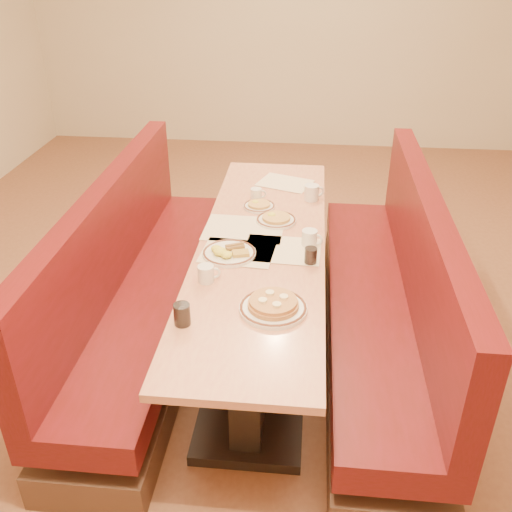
# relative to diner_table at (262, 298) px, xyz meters

# --- Properties ---
(ground) EXTENTS (8.00, 8.00, 0.00)m
(ground) POSITION_rel_diner_table_xyz_m (0.00, 0.00, -0.37)
(ground) COLOR #9E6647
(ground) RESTS_ON ground
(room_envelope) EXTENTS (6.04, 8.04, 2.82)m
(room_envelope) POSITION_rel_diner_table_xyz_m (0.00, 0.00, 1.56)
(room_envelope) COLOR beige
(room_envelope) RESTS_ON ground
(diner_table) EXTENTS (0.70, 2.50, 0.75)m
(diner_table) POSITION_rel_diner_table_xyz_m (0.00, 0.00, 0.00)
(diner_table) COLOR black
(diner_table) RESTS_ON ground
(booth_left) EXTENTS (0.55, 2.50, 1.05)m
(booth_left) POSITION_rel_diner_table_xyz_m (-0.73, 0.00, -0.01)
(booth_left) COLOR #4C3326
(booth_left) RESTS_ON ground
(booth_right) EXTENTS (0.55, 2.50, 1.05)m
(booth_right) POSITION_rel_diner_table_xyz_m (0.73, 0.00, -0.01)
(booth_right) COLOR #4C3326
(booth_right) RESTS_ON ground
(placemat_near_left) EXTENTS (0.41, 0.32, 0.00)m
(placemat_near_left) POSITION_rel_diner_table_xyz_m (-0.12, -0.13, 0.38)
(placemat_near_left) COLOR beige
(placemat_near_left) RESTS_ON diner_table
(placemat_near_right) EXTENTS (0.43, 0.33, 0.00)m
(placemat_near_right) POSITION_rel_diner_table_xyz_m (0.12, -0.08, 0.38)
(placemat_near_right) COLOR beige
(placemat_near_right) RESTS_ON diner_table
(placemat_far_left) EXTENTS (0.47, 0.36, 0.00)m
(placemat_far_left) POSITION_rel_diner_table_xyz_m (-0.12, 0.15, 0.38)
(placemat_far_left) COLOR beige
(placemat_far_left) RESTS_ON diner_table
(placemat_far_right) EXTENTS (0.42, 0.36, 0.00)m
(placemat_far_right) POSITION_rel_diner_table_xyz_m (0.08, 0.88, 0.38)
(placemat_far_right) COLOR beige
(placemat_far_right) RESTS_ON diner_table
(pancake_plate) EXTENTS (0.31, 0.31, 0.07)m
(pancake_plate) POSITION_rel_diner_table_xyz_m (0.11, -0.65, 0.40)
(pancake_plate) COLOR white
(pancake_plate) RESTS_ON diner_table
(eggs_plate) EXTENTS (0.29, 0.29, 0.06)m
(eggs_plate) POSITION_rel_diner_table_xyz_m (-0.16, -0.16, 0.39)
(eggs_plate) COLOR white
(eggs_plate) RESTS_ON diner_table
(extra_plate_mid) EXTENTS (0.24, 0.24, 0.05)m
(extra_plate_mid) POSITION_rel_diner_table_xyz_m (0.06, 0.27, 0.39)
(extra_plate_mid) COLOR white
(extra_plate_mid) RESTS_ON diner_table
(extra_plate_far) EXTENTS (0.20, 0.20, 0.04)m
(extra_plate_far) POSITION_rel_diner_table_xyz_m (-0.06, 0.46, 0.39)
(extra_plate_far) COLOR white
(extra_plate_far) RESTS_ON diner_table
(coffee_mug_a) EXTENTS (0.12, 0.09, 0.09)m
(coffee_mug_a) POSITION_rel_diner_table_xyz_m (0.27, -0.01, 0.42)
(coffee_mug_a) COLOR white
(coffee_mug_a) RESTS_ON diner_table
(coffee_mug_b) EXTENTS (0.11, 0.08, 0.09)m
(coffee_mug_b) POSITION_rel_diner_table_xyz_m (-0.24, -0.43, 0.42)
(coffee_mug_b) COLOR white
(coffee_mug_b) RESTS_ON diner_table
(coffee_mug_c) EXTENTS (0.13, 0.09, 0.10)m
(coffee_mug_c) POSITION_rel_diner_table_xyz_m (0.27, 0.62, 0.43)
(coffee_mug_c) COLOR white
(coffee_mug_c) RESTS_ON diner_table
(coffee_mug_d) EXTENTS (0.10, 0.07, 0.08)m
(coffee_mug_d) POSITION_rel_diner_table_xyz_m (-0.09, 0.58, 0.42)
(coffee_mug_d) COLOR white
(coffee_mug_d) RESTS_ON diner_table
(soda_tumbler_near) EXTENTS (0.07, 0.07, 0.10)m
(soda_tumbler_near) POSITION_rel_diner_table_xyz_m (-0.28, -0.79, 0.43)
(soda_tumbler_near) COLOR black
(soda_tumbler_near) RESTS_ON diner_table
(soda_tumbler_mid) EXTENTS (0.07, 0.07, 0.09)m
(soda_tumbler_mid) POSITION_rel_diner_table_xyz_m (0.27, -0.20, 0.42)
(soda_tumbler_mid) COLOR black
(soda_tumbler_mid) RESTS_ON diner_table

